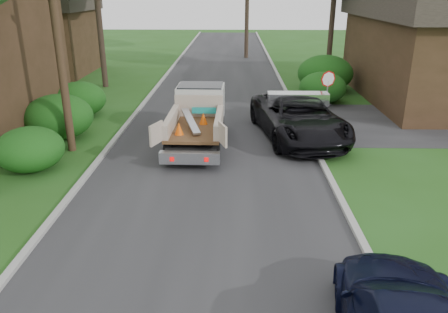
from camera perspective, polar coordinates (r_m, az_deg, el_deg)
ground at (r=12.58m, az=-2.81°, el=-7.24°), size 120.00×120.00×0.00m
road at (r=21.90m, az=-1.03°, el=5.26°), size 8.00×90.00×0.02m
curb_left at (r=22.42m, az=-11.60°, el=5.35°), size 0.20×90.00×0.12m
curb_right at (r=22.10m, az=9.70°, el=5.26°), size 0.20×90.00×0.12m
stop_sign at (r=20.94m, az=13.38°, el=8.96°), size 0.71×0.32×2.48m
utility_pole at (r=17.26m, az=-21.25°, el=17.10°), size 2.42×1.25×10.00m
house_left_far at (r=36.15m, az=-22.94°, el=14.84°), size 7.56×7.56×6.00m
hedge_left_a at (r=16.56m, az=-24.03°, el=0.88°), size 2.34×2.34×1.53m
hedge_left_b at (r=19.68m, az=-20.81°, el=4.87°), size 2.86×2.86×1.87m
hedge_left_c at (r=22.98m, az=-18.38°, el=7.13°), size 2.60×2.60×1.70m
hedge_right_a at (r=25.08m, az=12.76°, el=8.78°), size 2.60×2.60×1.70m
hedge_right_b at (r=28.06m, az=13.08°, el=10.55°), size 3.38×3.38×2.21m
flatbed_truck at (r=18.22m, az=-3.32°, el=5.71°), size 2.63×5.64×2.12m
black_pickup at (r=18.75m, az=9.67°, el=5.10°), size 4.06×6.92×1.81m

